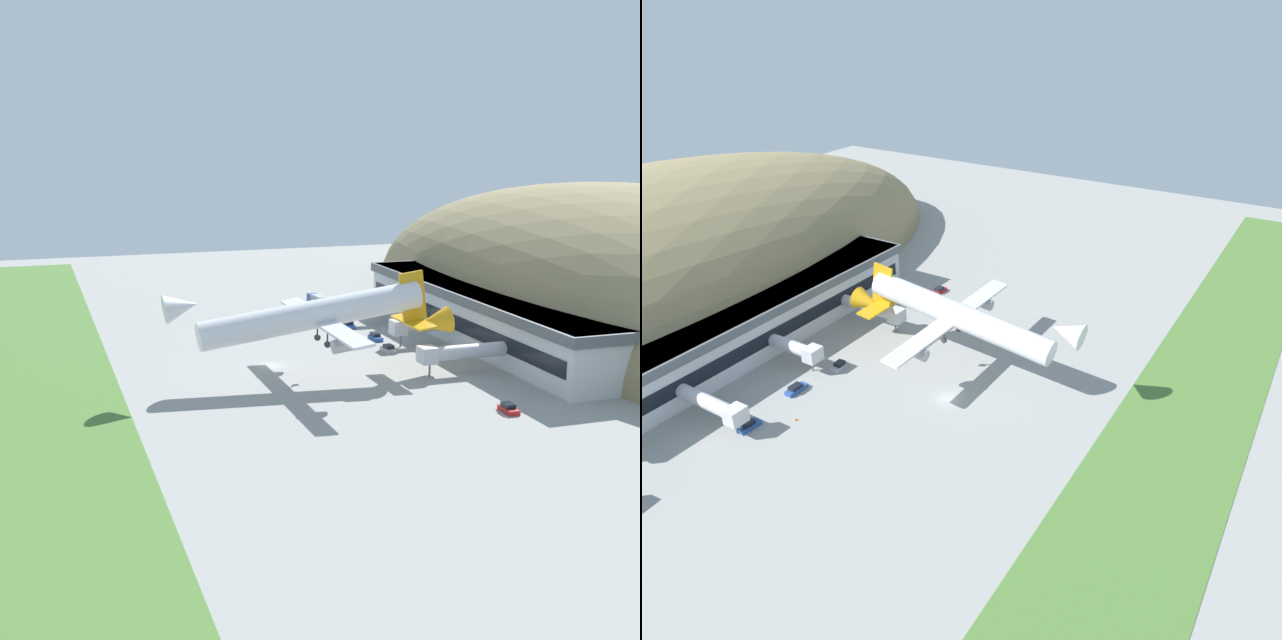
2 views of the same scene
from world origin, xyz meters
TOP-DOWN VIEW (x-y plane):
  - ground_plane at (0.00, 0.00)m, footprint 315.99×315.99m
  - grass_strip_foreground at (0.00, -39.29)m, footprint 284.39×22.51m
  - terminal_building at (-4.74, 46.88)m, footprint 85.02×17.75m
  - jetway_0 at (-27.55, 29.96)m, footprint 3.38×15.55m
  - jetway_1 at (-5.96, 31.60)m, footprint 3.38×12.46m
  - jetway_2 at (16.01, 29.46)m, footprint 3.38×16.50m
  - cargo_airplane at (10.97, 5.07)m, footprint 40.23×51.54m
  - service_car_0 at (-13.04, 25.57)m, footprint 4.56×1.76m
  - service_car_1 at (-25.52, 24.40)m, footprint 4.23×2.19m
  - service_car_2 at (38.07, 26.91)m, footprint 4.14×1.92m
  - service_car_3 at (-2.59, 24.04)m, footprint 3.79×2.07m
  - traffic_cone_0 at (-19.61, 19.10)m, footprint 0.52×0.52m

SIDE VIEW (x-z plane):
  - ground_plane at x=0.00m, z-range 0.00..0.00m
  - grass_strip_foreground at x=0.00m, z-range 0.00..0.08m
  - traffic_cone_0 at x=-19.61m, z-range -0.01..0.57m
  - service_car_2 at x=38.07m, z-range -0.12..1.29m
  - service_car_0 at x=-13.04m, z-range -0.13..1.35m
  - service_car_1 at x=-25.52m, z-range -0.13..1.36m
  - service_car_3 at x=-2.59m, z-range -0.13..1.40m
  - jetway_1 at x=-5.96m, z-range 1.27..6.70m
  - jetway_0 at x=-27.55m, z-range 1.28..6.71m
  - jetway_2 at x=16.01m, z-range 1.28..6.71m
  - terminal_building at x=-4.74m, z-range 0.72..11.45m
  - cargo_airplane at x=10.97m, z-range 4.91..17.42m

